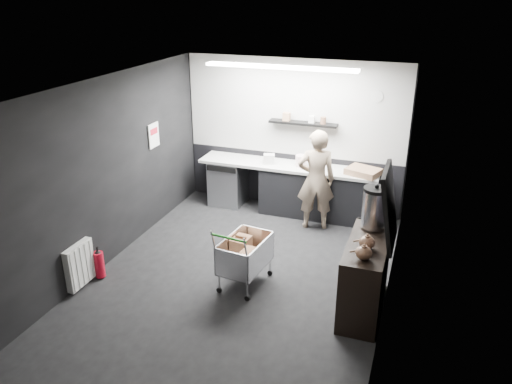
% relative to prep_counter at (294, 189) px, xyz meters
% --- Properties ---
extents(floor, '(5.50, 5.50, 0.00)m').
position_rel_prep_counter_xyz_m(floor, '(-0.14, -2.42, -0.46)').
color(floor, black).
rests_on(floor, ground).
extents(ceiling, '(5.50, 5.50, 0.00)m').
position_rel_prep_counter_xyz_m(ceiling, '(-0.14, -2.42, 2.24)').
color(ceiling, white).
rests_on(ceiling, wall_back).
extents(wall_back, '(5.50, 0.00, 5.50)m').
position_rel_prep_counter_xyz_m(wall_back, '(-0.14, 0.33, 0.89)').
color(wall_back, black).
rests_on(wall_back, floor).
extents(wall_front, '(5.50, 0.00, 5.50)m').
position_rel_prep_counter_xyz_m(wall_front, '(-0.14, -5.17, 0.89)').
color(wall_front, black).
rests_on(wall_front, floor).
extents(wall_left, '(0.00, 5.50, 5.50)m').
position_rel_prep_counter_xyz_m(wall_left, '(-2.14, -2.42, 0.89)').
color(wall_left, black).
rests_on(wall_left, floor).
extents(wall_right, '(0.00, 5.50, 5.50)m').
position_rel_prep_counter_xyz_m(wall_right, '(1.86, -2.42, 0.89)').
color(wall_right, black).
rests_on(wall_right, floor).
extents(kitchen_wall_panel, '(3.95, 0.02, 1.70)m').
position_rel_prep_counter_xyz_m(kitchen_wall_panel, '(-0.14, 0.31, 1.39)').
color(kitchen_wall_panel, '#B8B7B3').
rests_on(kitchen_wall_panel, wall_back).
extents(dado_panel, '(3.95, 0.02, 1.00)m').
position_rel_prep_counter_xyz_m(dado_panel, '(-0.14, 0.31, 0.04)').
color(dado_panel, black).
rests_on(dado_panel, wall_back).
extents(floating_shelf, '(1.20, 0.22, 0.04)m').
position_rel_prep_counter_xyz_m(floating_shelf, '(0.06, 0.20, 1.16)').
color(floating_shelf, black).
rests_on(floating_shelf, wall_back).
extents(wall_clock, '(0.20, 0.03, 0.20)m').
position_rel_prep_counter_xyz_m(wall_clock, '(1.26, 0.30, 1.69)').
color(wall_clock, silver).
rests_on(wall_clock, wall_back).
extents(poster, '(0.02, 0.30, 0.40)m').
position_rel_prep_counter_xyz_m(poster, '(-2.12, -1.12, 1.09)').
color(poster, white).
rests_on(poster, wall_left).
extents(poster_red_band, '(0.02, 0.22, 0.10)m').
position_rel_prep_counter_xyz_m(poster_red_band, '(-2.11, -1.12, 1.16)').
color(poster_red_band, red).
rests_on(poster_red_band, poster).
extents(radiator, '(0.10, 0.50, 0.60)m').
position_rel_prep_counter_xyz_m(radiator, '(-2.08, -3.32, -0.11)').
color(radiator, silver).
rests_on(radiator, wall_left).
extents(ceiling_strip, '(2.40, 0.20, 0.04)m').
position_rel_prep_counter_xyz_m(ceiling_strip, '(-0.14, -0.57, 2.21)').
color(ceiling_strip, white).
rests_on(ceiling_strip, ceiling).
extents(prep_counter, '(3.20, 0.61, 0.90)m').
position_rel_prep_counter_xyz_m(prep_counter, '(0.00, 0.00, 0.00)').
color(prep_counter, black).
rests_on(prep_counter, floor).
extents(person, '(0.72, 0.58, 1.71)m').
position_rel_prep_counter_xyz_m(person, '(0.48, -0.45, 0.40)').
color(person, beige).
rests_on(person, floor).
extents(shopping_cart, '(0.60, 0.91, 0.94)m').
position_rel_prep_counter_xyz_m(shopping_cart, '(-0.01, -2.50, -0.01)').
color(shopping_cart, silver).
rests_on(shopping_cart, floor).
extents(sideboard, '(0.54, 1.27, 1.90)m').
position_rel_prep_counter_xyz_m(sideboard, '(1.62, -2.50, 0.14)').
color(sideboard, black).
rests_on(sideboard, floor).
extents(fire_extinguisher, '(0.14, 0.14, 0.47)m').
position_rel_prep_counter_xyz_m(fire_extinguisher, '(-1.99, -3.04, -0.23)').
color(fire_extinguisher, '#AD0B1E').
rests_on(fire_extinguisher, floor).
extents(cardboard_box, '(0.63, 0.55, 0.11)m').
position_rel_prep_counter_xyz_m(cardboard_box, '(1.19, -0.05, 0.50)').
color(cardboard_box, '#946D4F').
rests_on(cardboard_box, prep_counter).
extents(pink_tub, '(0.20, 0.20, 0.20)m').
position_rel_prep_counter_xyz_m(pink_tub, '(0.10, 0.00, 0.54)').
color(pink_tub, '#F5D5D4').
rests_on(pink_tub, prep_counter).
extents(white_container, '(0.23, 0.20, 0.17)m').
position_rel_prep_counter_xyz_m(white_container, '(-0.47, -0.05, 0.53)').
color(white_container, silver).
rests_on(white_container, prep_counter).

